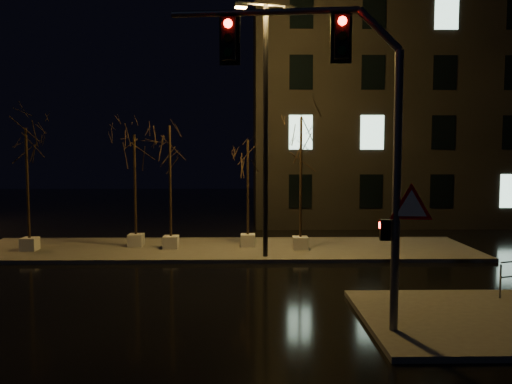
{
  "coord_description": "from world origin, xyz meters",
  "views": [
    {
      "loc": [
        1.04,
        -15.92,
        4.34
      ],
      "look_at": [
        1.37,
        3.8,
        2.8
      ],
      "focal_mm": 35.0,
      "sensor_mm": 36.0,
      "label": 1
    }
  ],
  "objects": [
    {
      "name": "ground",
      "position": [
        0.0,
        0.0,
        0.0
      ],
      "size": [
        90.0,
        90.0,
        0.0
      ],
      "primitive_type": "plane",
      "color": "black",
      "rests_on": "ground"
    },
    {
      "name": "median",
      "position": [
        0.0,
        6.0,
        0.07
      ],
      "size": [
        22.0,
        5.0,
        0.15
      ],
      "primitive_type": "cube",
      "color": "#47443F",
      "rests_on": "ground"
    },
    {
      "name": "sidewalk_corner",
      "position": [
        7.5,
        -3.5,
        0.07
      ],
      "size": [
        7.0,
        5.0,
        0.15
      ],
      "primitive_type": "cube",
      "color": "#47443F",
      "rests_on": "ground"
    },
    {
      "name": "building",
      "position": [
        14.0,
        18.0,
        7.5
      ],
      "size": [
        25.0,
        12.0,
        15.0
      ],
      "primitive_type": "cube",
      "color": "black",
      "rests_on": "ground"
    },
    {
      "name": "tree_0",
      "position": [
        -8.39,
        5.52,
        4.24
      ],
      "size": [
        1.8,
        1.8,
        5.4
      ],
      "color": "#BBB7AF",
      "rests_on": "median"
    },
    {
      "name": "tree_1",
      "position": [
        -4.01,
        6.42,
        4.06
      ],
      "size": [
        1.8,
        1.8,
        5.15
      ],
      "color": "#BBB7AF",
      "rests_on": "median"
    },
    {
      "name": "tree_2",
      "position": [
        -2.35,
        5.88,
        4.35
      ],
      "size": [
        1.8,
        1.8,
        5.53
      ],
      "color": "#BBB7AF",
      "rests_on": "median"
    },
    {
      "name": "tree_3",
      "position": [
        1.04,
        6.3,
        3.88
      ],
      "size": [
        1.8,
        1.8,
        4.91
      ],
      "color": "#BBB7AF",
      "rests_on": "median"
    },
    {
      "name": "tree_4",
      "position": [
        3.34,
        5.58,
        4.62
      ],
      "size": [
        1.8,
        1.8,
        5.9
      ],
      "color": "#BBB7AF",
      "rests_on": "median"
    },
    {
      "name": "traffic_signal_mast",
      "position": [
        3.29,
        -4.3,
        5.09
      ],
      "size": [
        6.13,
        0.78,
        7.52
      ],
      "rotation": [
        0.0,
        0.0,
        -0.1
      ],
      "color": "#57595F",
      "rests_on": "sidewalk_corner"
    },
    {
      "name": "streetlight_main",
      "position": [
        1.75,
        4.11,
        5.95
      ],
      "size": [
        2.5,
        0.84,
        10.06
      ],
      "rotation": [
        0.0,
        0.0,
        0.23
      ],
      "color": "black",
      "rests_on": "median"
    }
  ]
}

